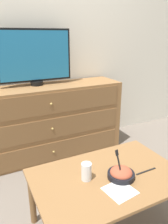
# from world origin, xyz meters

# --- Properties ---
(ground_plane) EXTENTS (12.00, 12.00, 0.00)m
(ground_plane) POSITION_xyz_m (0.00, 0.00, 0.00)
(ground_plane) COLOR #70665B
(wall_back) EXTENTS (12.00, 0.05, 2.60)m
(wall_back) POSITION_xyz_m (0.00, 0.03, 1.30)
(wall_back) COLOR silver
(wall_back) RESTS_ON ground_plane
(dresser) EXTENTS (1.69, 0.45, 0.80)m
(dresser) POSITION_xyz_m (0.03, -0.24, 0.40)
(dresser) COLOR olive
(dresser) RESTS_ON ground_plane
(tv) EXTENTS (0.76, 0.13, 0.57)m
(tv) POSITION_xyz_m (-0.03, -0.17, 1.10)
(tv) COLOR black
(tv) RESTS_ON dresser
(coffee_table) EXTENTS (0.98, 0.64, 0.44)m
(coffee_table) POSITION_xyz_m (0.08, -1.43, 0.39)
(coffee_table) COLOR olive
(coffee_table) RESTS_ON ground_plane
(takeout_bowl) EXTENTS (0.17, 0.17, 0.20)m
(takeout_bowl) POSITION_xyz_m (0.14, -1.48, 0.47)
(takeout_bowl) COLOR black
(takeout_bowl) RESTS_ON coffee_table
(drink_cup) EXTENTS (0.07, 0.07, 0.11)m
(drink_cup) POSITION_xyz_m (-0.06, -1.40, 0.49)
(drink_cup) COLOR beige
(drink_cup) RESTS_ON coffee_table
(napkin) EXTENTS (0.18, 0.18, 0.00)m
(napkin) POSITION_xyz_m (0.06, -1.59, 0.44)
(napkin) COLOR white
(napkin) RESTS_ON coffee_table
(knife) EXTENTS (0.16, 0.01, 0.01)m
(knife) POSITION_xyz_m (0.33, -1.51, 0.44)
(knife) COLOR black
(knife) RESTS_ON coffee_table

